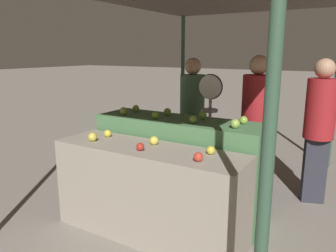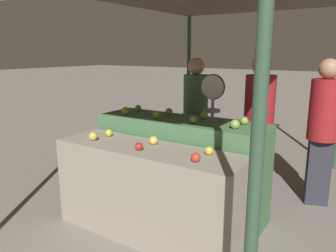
{
  "view_description": "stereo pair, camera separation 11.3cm",
  "coord_description": "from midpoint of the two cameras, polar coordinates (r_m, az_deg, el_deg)",
  "views": [
    {
      "loc": [
        1.65,
        -2.38,
        1.74
      ],
      "look_at": [
        0.04,
        0.3,
        1.03
      ],
      "focal_mm": 35.0,
      "sensor_mm": 36.0,
      "label": 1
    },
    {
      "loc": [
        1.75,
        -2.32,
        1.74
      ],
      "look_at": [
        0.04,
        0.3,
        1.03
      ],
      "focal_mm": 35.0,
      "sensor_mm": 36.0,
      "label": 2
    }
  ],
  "objects": [
    {
      "name": "ground_plane",
      "position": [
        3.38,
        -2.5,
        -18.21
      ],
      "size": [
        60.0,
        60.0,
        0.0
      ],
      "primitive_type": "plane",
      "color": "gray"
    },
    {
      "name": "market_canopy",
      "position": [
        3.84,
        6.95,
        20.74
      ],
      "size": [
        2.77,
        4.05,
        2.41
      ],
      "color": "#33513D",
      "rests_on": "ground_plane"
    },
    {
      "name": "display_counter_front",
      "position": [
        3.18,
        -2.58,
        -11.38
      ],
      "size": [
        1.87,
        0.55,
        0.88
      ],
      "primitive_type": "cube",
      "color": "gray",
      "rests_on": "ground_plane"
    },
    {
      "name": "display_counter_back",
      "position": [
        3.61,
        3.0,
        -6.93
      ],
      "size": [
        1.87,
        0.55,
        1.04
      ],
      "primitive_type": "cube",
      "color": "#4C7A4C",
      "rests_on": "ground_plane"
    },
    {
      "name": "apple_front_0",
      "position": [
        3.31,
        -11.96,
        -1.75
      ],
      "size": [
        0.09,
        0.09,
        0.09
      ],
      "primitive_type": "sphere",
      "color": "gold",
      "rests_on": "display_counter_front"
    },
    {
      "name": "apple_front_1",
      "position": [
        2.93,
        -4.04,
        -3.57
      ],
      "size": [
        0.07,
        0.07,
        0.07
      ],
      "primitive_type": "sphere",
      "color": "#AD281E",
      "rests_on": "display_counter_front"
    },
    {
      "name": "apple_front_2",
      "position": [
        2.63,
        6.06,
        -5.44
      ],
      "size": [
        0.08,
        0.08,
        0.08
      ],
      "primitive_type": "sphere",
      "color": "red",
      "rests_on": "display_counter_front"
    },
    {
      "name": "apple_front_3",
      "position": [
        3.44,
        -9.38,
        -1.19
      ],
      "size": [
        0.08,
        0.08,
        0.08
      ],
      "primitive_type": "sphere",
      "color": "gold",
      "rests_on": "display_counter_front"
    },
    {
      "name": "apple_front_4",
      "position": [
        3.09,
        -1.46,
        -2.54
      ],
      "size": [
        0.08,
        0.08,
        0.08
      ],
      "primitive_type": "sphere",
      "color": "yellow",
      "rests_on": "display_counter_front"
    },
    {
      "name": "apple_front_5",
      "position": [
        2.82,
        8.31,
        -4.28
      ],
      "size": [
        0.08,
        0.08,
        0.08
      ],
      "primitive_type": "sphere",
      "color": "gold",
      "rests_on": "display_counter_front"
    },
    {
      "name": "apple_back_0",
      "position": [
        3.74,
        -6.59,
        2.66
      ],
      "size": [
        0.09,
        0.09,
        0.09
      ],
      "primitive_type": "sphere",
      "color": "#8EB247",
      "rests_on": "display_counter_back"
    },
    {
      "name": "apple_back_1",
      "position": [
        3.48,
        -1.08,
        1.95
      ],
      "size": [
        0.08,
        0.08,
        0.08
      ],
      "primitive_type": "sphere",
      "color": "#7AA338",
      "rests_on": "display_counter_back"
    },
    {
      "name": "apple_back_2",
      "position": [
        3.28,
        5.41,
        1.12
      ],
      "size": [
        0.07,
        0.07,
        0.07
      ],
      "primitive_type": "sphere",
      "color": "#8EB247",
      "rests_on": "display_counter_back"
    },
    {
      "name": "apple_back_3",
      "position": [
        3.09,
        12.62,
        0.29
      ],
      "size": [
        0.09,
        0.09,
        0.09
      ],
      "primitive_type": "sphere",
      "color": "#8EB247",
      "rests_on": "display_counter_back"
    },
    {
      "name": "apple_back_4",
      "position": [
        3.92,
        -4.41,
        3.12
      ],
      "size": [
        0.08,
        0.08,
        0.08
      ],
      "primitive_type": "sphere",
      "color": "#8EB247",
      "rests_on": "display_counter_back"
    },
    {
      "name": "apple_back_5",
      "position": [
        3.67,
        1.05,
        2.51
      ],
      "size": [
        0.08,
        0.08,
        0.08
      ],
      "primitive_type": "sphere",
      "color": "#84AD3D",
      "rests_on": "display_counter_back"
    },
    {
      "name": "apple_back_6",
      "position": [
        3.47,
        7.21,
        1.8
      ],
      "size": [
        0.08,
        0.08,
        0.08
      ],
      "primitive_type": "sphere",
      "color": "#7AA338",
      "rests_on": "display_counter_back"
    },
    {
      "name": "apple_back_7",
      "position": [
        3.29,
        14.09,
        0.9
      ],
      "size": [
        0.08,
        0.08,
        0.08
      ],
      "primitive_type": "sphere",
      "color": "#84AD3D",
      "rests_on": "display_counter_back"
    },
    {
      "name": "produce_scale",
      "position": [
        3.91,
        8.52,
        3.08
      ],
      "size": [
        0.3,
        0.2,
        1.49
      ],
      "color": "#99999E",
      "rests_on": "ground_plane"
    },
    {
      "name": "person_vendor_at_scale",
      "position": [
        4.41,
        5.54,
        2.68
      ],
      "size": [
        0.4,
        0.4,
        1.67
      ],
      "rotation": [
        0.0,
        0.0,
        2.89
      ],
      "color": "#2D2D38",
      "rests_on": "ground_plane"
    },
    {
      "name": "person_customer_left",
      "position": [
        3.98,
        16.31,
        1.41
      ],
      "size": [
        0.47,
        0.47,
        1.71
      ],
      "rotation": [
        0.0,
        0.0,
        2.63
      ],
      "color": "#2D2D38",
      "rests_on": "ground_plane"
    },
    {
      "name": "person_customer_right",
      "position": [
        4.06,
        26.17,
        0.56
      ],
      "size": [
        0.42,
        0.42,
        1.67
      ],
      "rotation": [
        0.0,
        0.0,
        3.47
      ],
      "color": "#2D2D38",
      "rests_on": "ground_plane"
    }
  ]
}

